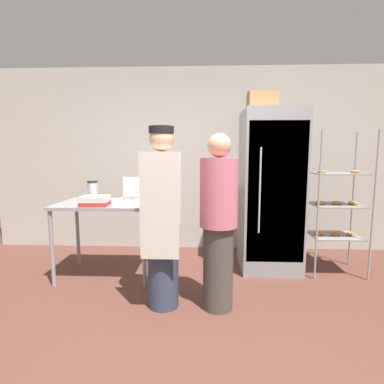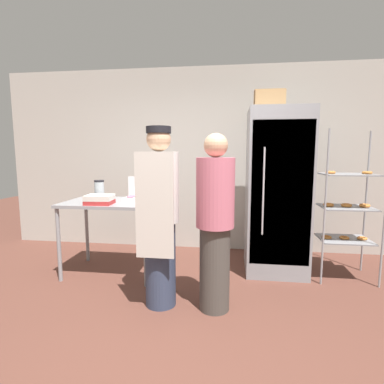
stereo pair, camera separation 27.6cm
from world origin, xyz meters
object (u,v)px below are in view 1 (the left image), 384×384
baking_rack (336,205)px  binder_stack (95,201)px  person_baker (162,216)px  donut_box (131,198)px  blender_pitcher (93,192)px  refrigerator (270,191)px  cardboard_storage_box (262,102)px  person_customer (219,222)px

baking_rack → binder_stack: size_ratio=5.58×
binder_stack → person_baker: size_ratio=0.18×
donut_box → person_baker: bearing=-57.0°
blender_pitcher → binder_stack: blender_pitcher is taller
refrigerator → blender_pitcher: (-2.15, -0.30, 0.01)m
cardboard_storage_box → person_customer: cardboard_storage_box is taller
binder_stack → person_baker: (0.81, -0.48, -0.06)m
refrigerator → cardboard_storage_box: cardboard_storage_box is taller
cardboard_storage_box → person_customer: (-0.58, -1.16, -1.26)m
refrigerator → person_baker: refrigerator is taller
donut_box → cardboard_storage_box: size_ratio=0.81×
baking_rack → donut_box: (-2.45, -0.20, 0.09)m
binder_stack → cardboard_storage_box: cardboard_storage_box is taller
donut_box → binder_stack: 0.42m
person_baker → person_customer: person_baker is taller
binder_stack → person_customer: (1.33, -0.49, -0.11)m
baking_rack → donut_box: size_ratio=5.95×
binder_stack → donut_box: bearing=35.4°
binder_stack → cardboard_storage_box: bearing=19.3°
blender_pitcher → binder_stack: size_ratio=0.79×
binder_stack → person_baker: 0.94m
refrigerator → person_customer: (-0.69, -1.07, -0.16)m
donut_box → person_customer: 1.24m
person_customer → refrigerator: bearing=57.1°
refrigerator → donut_box: bearing=-168.7°
donut_box → person_baker: size_ratio=0.17×
refrigerator → cardboard_storage_box: bearing=141.9°
blender_pitcher → cardboard_storage_box: 2.35m
blender_pitcher → cardboard_storage_box: bearing=10.7°
refrigerator → blender_pitcher: size_ratio=8.07×
person_baker → person_customer: size_ratio=1.04×
blender_pitcher → person_customer: size_ratio=0.15×
baking_rack → person_customer: bearing=-147.4°
cardboard_storage_box → blender_pitcher: bearing=-169.3°
baking_rack → person_baker: baking_rack is taller
baking_rack → donut_box: 2.46m
refrigerator → cardboard_storage_box: 1.12m
donut_box → person_baker: person_baker is taller
refrigerator → person_baker: bearing=-138.9°
donut_box → blender_pitcher: (-0.47, 0.04, 0.06)m
cardboard_storage_box → donut_box: bearing=-164.8°
person_customer → baking_rack: bearing=32.6°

